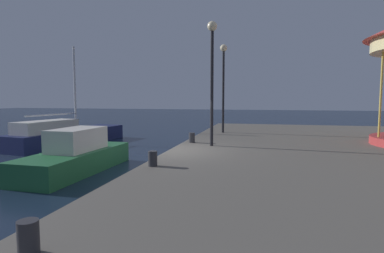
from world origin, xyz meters
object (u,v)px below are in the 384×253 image
object	(u,v)px
lamp_post_near_edge	(212,62)
bollard_center	(153,159)
bollard_north	(192,138)
lamp_post_mid_promenade	(223,73)
bollard_south	(28,238)
sailboat_navy	(66,135)
motorboat_green	(76,156)

from	to	relation	value
lamp_post_near_edge	bollard_center	xyz separation A→B (m)	(-0.92, -3.87, -2.90)
bollard_north	bollard_center	distance (m)	4.53
lamp_post_mid_promenade	bollard_south	xyz separation A→B (m)	(-0.48, -13.35, -2.85)
sailboat_navy	lamp_post_mid_promenade	xyz separation A→B (m)	(8.58, 0.94, 3.30)
motorboat_green	lamp_post_near_edge	bearing A→B (deg)	22.58
motorboat_green	bollard_north	bearing A→B (deg)	35.19
sailboat_navy	lamp_post_near_edge	world-z (taller)	sailboat_navy
bollard_north	bollard_center	bearing A→B (deg)	-90.12
motorboat_green	lamp_post_mid_promenade	xyz separation A→B (m)	(4.31, 6.54, 3.29)
lamp_post_mid_promenade	bollard_center	xyz separation A→B (m)	(-0.74, -8.54, -2.85)
bollard_south	lamp_post_mid_promenade	bearing A→B (deg)	87.93
lamp_post_near_edge	lamp_post_mid_promenade	world-z (taller)	lamp_post_near_edge
sailboat_navy	lamp_post_near_edge	xyz separation A→B (m)	(8.76, -3.72, 3.34)
motorboat_green	bollard_center	bearing A→B (deg)	-29.28
bollard_north	bollard_center	xyz separation A→B (m)	(-0.01, -4.53, 0.00)
sailboat_navy	motorboat_green	world-z (taller)	sailboat_navy
motorboat_green	lamp_post_mid_promenade	world-z (taller)	lamp_post_mid_promenade
bollard_north	bollard_south	bearing A→B (deg)	-88.50
motorboat_green	bollard_south	xyz separation A→B (m)	(3.83, -6.81, 0.44)
motorboat_green	bollard_north	distance (m)	4.40
sailboat_navy	bollard_center	bearing A→B (deg)	-44.08
lamp_post_near_edge	bollard_center	distance (m)	4.92
motorboat_green	bollard_center	world-z (taller)	motorboat_green
sailboat_navy	motorboat_green	bearing A→B (deg)	-52.63
motorboat_green	lamp_post_mid_promenade	distance (m)	8.49
bollard_center	bollard_south	world-z (taller)	same
sailboat_navy	bollard_south	world-z (taller)	sailboat_navy
lamp_post_near_edge	lamp_post_mid_promenade	distance (m)	4.67
bollard_center	bollard_north	bearing A→B (deg)	89.88
lamp_post_mid_promenade	bollard_north	bearing A→B (deg)	-100.27
lamp_post_near_edge	bollard_north	distance (m)	3.11
bollard_north	bollard_south	distance (m)	9.34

